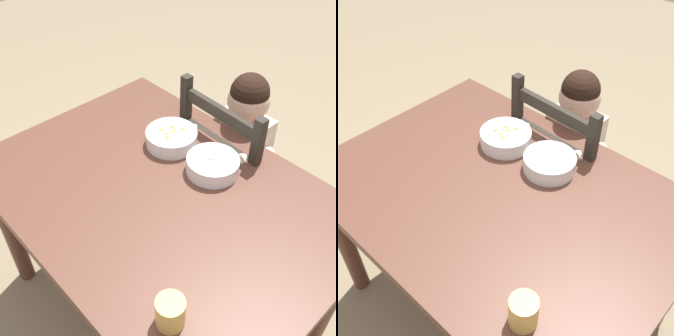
{
  "view_description": "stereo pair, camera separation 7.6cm",
  "coord_description": "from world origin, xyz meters",
  "views": [
    {
      "loc": [
        0.76,
        -0.67,
        1.74
      ],
      "look_at": [
        -0.03,
        0.06,
        0.77
      ],
      "focal_mm": 44.48,
      "sensor_mm": 36.0,
      "label": 1
    },
    {
      "loc": [
        0.7,
        -0.72,
        1.74
      ],
      "look_at": [
        -0.03,
        0.06,
        0.77
      ],
      "focal_mm": 44.48,
      "sensor_mm": 36.0,
      "label": 2
    }
  ],
  "objects": [
    {
      "name": "bowl_of_carrots",
      "position": [
        -0.16,
        0.2,
        0.76
      ],
      "size": [
        0.2,
        0.2,
        0.06
      ],
      "color": "white",
      "rests_on": "dining_table"
    },
    {
      "name": "bowl_of_peas",
      "position": [
        0.05,
        0.2,
        0.76
      ],
      "size": [
        0.19,
        0.19,
        0.06
      ],
      "color": "white",
      "rests_on": "dining_table"
    },
    {
      "name": "child_figure",
      "position": [
        -0.05,
        0.5,
        0.62
      ],
      "size": [
        0.32,
        0.31,
        0.95
      ],
      "color": "beige",
      "rests_on": "ground"
    },
    {
      "name": "drinking_cup",
      "position": [
        0.37,
        -0.3,
        0.77
      ],
      "size": [
        0.08,
        0.08,
        0.09
      ],
      "primitive_type": "cylinder",
      "color": "#E5BF5A",
      "rests_on": "dining_table"
    },
    {
      "name": "dining_table",
      "position": [
        0.0,
        0.0,
        0.62
      ],
      "size": [
        1.26,
        0.91,
        0.72
      ],
      "color": "brown",
      "rests_on": "ground"
    },
    {
      "name": "dining_chair",
      "position": [
        -0.06,
        0.5,
        0.44
      ],
      "size": [
        0.44,
        0.44,
        0.92
      ],
      "color": "black",
      "rests_on": "ground"
    },
    {
      "name": "ground_plane",
      "position": [
        0.0,
        0.0,
        0.0
      ],
      "size": [
        8.0,
        8.0,
        0.0
      ],
      "primitive_type": "plane",
      "color": "#867658"
    },
    {
      "name": "spoon",
      "position": [
        -0.1,
        0.22,
        0.73
      ],
      "size": [
        0.13,
        0.09,
        0.01
      ],
      "color": "silver",
      "rests_on": "dining_table"
    }
  ]
}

